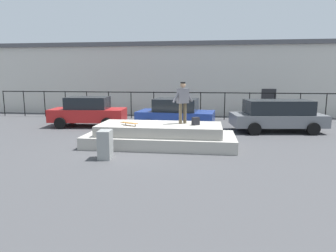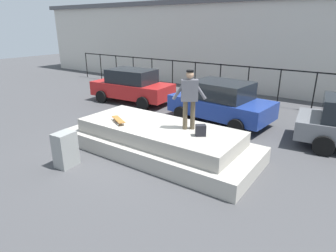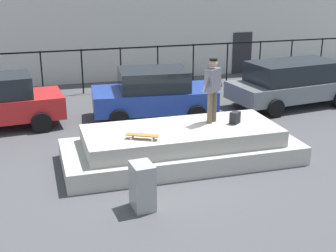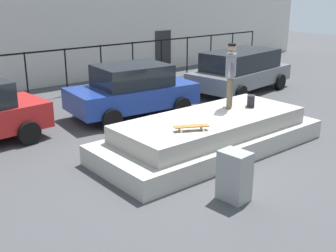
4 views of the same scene
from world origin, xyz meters
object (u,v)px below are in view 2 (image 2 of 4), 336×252
Objects in this scene: car_red_sedan_near at (132,86)px; car_blue_sedan_mid at (221,102)px; skateboarder at (189,95)px; backpack at (201,130)px; utility_box at (65,149)px; skateboard at (118,120)px.

car_blue_sedan_mid is at bearing -3.43° from car_red_sedan_near.
backpack is at bearing -26.94° from skateboarder.
utility_box is (-2.56, -2.52, -1.43)m from skateboarder.
skateboard is 4.70m from car_blue_sedan_mid.
skateboard is at bearing -159.71° from skateboarder.
car_red_sedan_near reaches higher than backpack.
skateboarder is 2.45m from skateboard.
skateboard is 0.80× the size of utility_box.
skateboard is at bearing 71.65° from utility_box.
utility_box is (-3.12, -2.23, -0.57)m from backpack.
skateboarder is at bearing 114.54° from backpack.
car_red_sedan_near is (-3.70, 4.77, -0.15)m from skateboard.
skateboarder is 2.15× the size of skateboard.
car_red_sedan_near is (-5.83, 3.98, -1.07)m from skateboarder.
skateboarder is at bearing -34.37° from car_red_sedan_near.
car_red_sedan_near is (-6.39, 4.27, -0.21)m from backpack.
skateboard is 0.19× the size of car_red_sedan_near.
backpack is 4.15m from car_blue_sedan_mid.
car_red_sedan_near is at bearing 112.14° from utility_box.
car_blue_sedan_mid reaches higher than utility_box.
car_red_sedan_near is 4.27× the size of utility_box.
skateboard reaches higher than utility_box.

